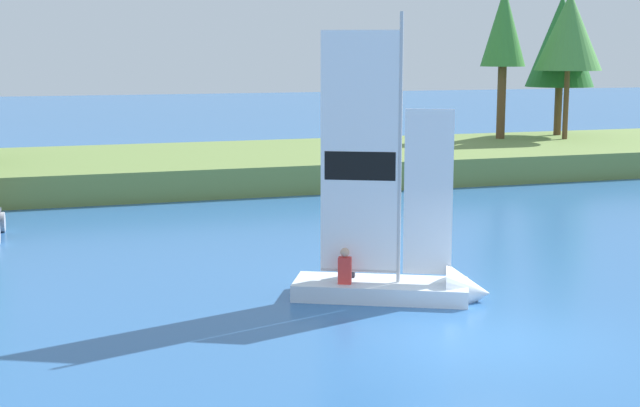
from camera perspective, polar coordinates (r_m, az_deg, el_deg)
ground_plane at (r=17.74m, az=10.29°, el=-8.28°), size 200.00×200.00×0.00m
shore_bank at (r=38.80m, az=-5.80°, el=2.30°), size 80.00×10.22×1.12m
shoreline_tree_midleft at (r=45.68m, az=11.30°, el=10.55°), size 2.15×2.15×7.28m
shoreline_tree_centre at (r=46.09m, az=15.17°, el=10.24°), size 3.18×3.18×7.00m
shoreline_tree_midright at (r=48.27m, az=14.69°, el=9.68°), size 3.40×3.40×6.97m
sailboat at (r=20.18m, az=5.74°, el=-4.49°), size 4.40×3.06×6.60m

